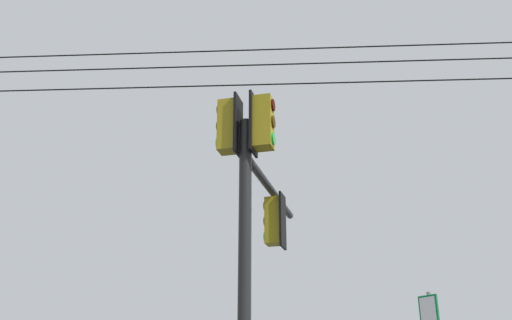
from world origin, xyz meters
The scene contains 2 objects.
signal_mast_assembly centered at (0.27, -0.08, 4.33)m, with size 0.97×3.84×6.15m.
overhead_wire_span centered at (-1.17, 0.10, 6.70)m, with size 30.92×8.24×1.13m.
Camera 1 is at (-2.70, 8.40, 1.68)m, focal length 39.86 mm.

